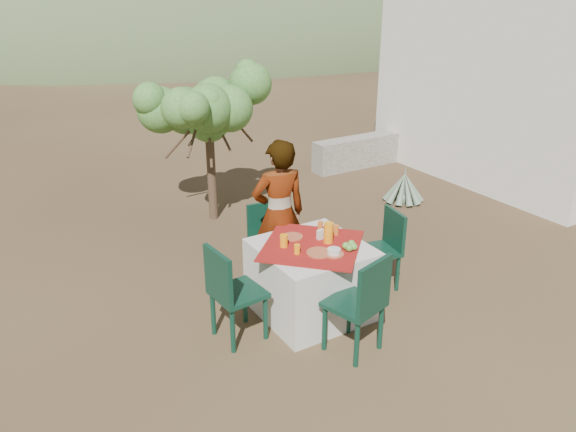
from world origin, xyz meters
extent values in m
plane|color=#382519|center=(0.00, 0.00, 0.00)|extent=(160.00, 160.00, 0.00)
cube|color=beige|center=(-0.22, -0.23, 0.38)|extent=(1.02, 1.02, 0.75)
cube|color=maroon|center=(-0.22, -0.23, 0.76)|extent=(1.30, 1.30, 0.01)
cylinder|color=black|center=(-0.36, 0.57, 0.20)|extent=(0.04, 0.04, 0.41)
cylinder|color=black|center=(-0.05, 0.53, 0.20)|extent=(0.04, 0.04, 0.41)
cylinder|color=black|center=(-0.33, 0.87, 0.20)|extent=(0.04, 0.04, 0.41)
cylinder|color=black|center=(-0.02, 0.84, 0.20)|extent=(0.04, 0.04, 0.41)
cube|color=black|center=(-0.19, 0.70, 0.41)|extent=(0.42, 0.42, 0.04)
cube|color=black|center=(-0.17, 0.87, 0.63)|extent=(0.38, 0.08, 0.40)
cylinder|color=black|center=(-0.12, -0.74, 0.24)|extent=(0.05, 0.05, 0.48)
cylinder|color=black|center=(-0.47, -0.83, 0.24)|extent=(0.05, 0.05, 0.48)
cylinder|color=black|center=(-0.02, -1.09, 0.24)|extent=(0.05, 0.05, 0.48)
cylinder|color=black|center=(-0.38, -1.19, 0.24)|extent=(0.05, 0.05, 0.48)
cube|color=black|center=(-0.25, -0.96, 0.48)|extent=(0.56, 0.56, 0.04)
cube|color=black|center=(-0.19, -1.16, 0.74)|extent=(0.45, 0.16, 0.47)
cylinder|color=black|center=(-0.85, -0.40, 0.24)|extent=(0.05, 0.05, 0.48)
cylinder|color=black|center=(-0.89, -0.04, 0.24)|extent=(0.05, 0.05, 0.48)
cylinder|color=black|center=(-1.21, -0.44, 0.24)|extent=(0.05, 0.05, 0.48)
cylinder|color=black|center=(-1.25, -0.08, 0.24)|extent=(0.05, 0.05, 0.48)
cube|color=black|center=(-1.05, -0.24, 0.48)|extent=(0.48, 0.48, 0.04)
cube|color=black|center=(-1.25, -0.26, 0.73)|extent=(0.08, 0.45, 0.47)
cylinder|color=black|center=(0.55, 0.02, 0.22)|extent=(0.04, 0.04, 0.44)
cylinder|color=black|center=(0.50, -0.31, 0.22)|extent=(0.04, 0.04, 0.44)
cylinder|color=black|center=(0.88, -0.04, 0.22)|extent=(0.04, 0.04, 0.44)
cylinder|color=black|center=(0.82, -0.37, 0.22)|extent=(0.04, 0.04, 0.44)
cube|color=black|center=(0.69, -0.18, 0.44)|extent=(0.47, 0.47, 0.04)
cube|color=black|center=(0.87, -0.21, 0.67)|extent=(0.11, 0.41, 0.43)
imported|color=#8C6651|center=(-0.19, 0.46, 0.83)|extent=(0.67, 0.49, 1.67)
cylinder|color=#4F3827|center=(-0.06, 2.56, 0.71)|extent=(0.12, 0.12, 1.42)
sphere|color=#346B27|center=(-0.06, 2.56, 1.42)|extent=(0.61, 0.61, 0.61)
sphere|color=#346B27|center=(0.50, 2.56, 1.57)|extent=(0.57, 0.57, 0.57)
sphere|color=#346B27|center=(-0.57, 2.66, 1.52)|extent=(0.53, 0.53, 0.53)
sphere|color=#346B27|center=(0.04, 3.11, 1.62)|extent=(0.55, 0.55, 0.55)
sphere|color=#346B27|center=(-0.01, 2.05, 1.47)|extent=(0.49, 0.49, 0.49)
sphere|color=slate|center=(2.72, 1.63, 0.04)|extent=(0.20, 0.20, 0.20)
cone|color=slate|center=(2.72, 1.63, 0.31)|extent=(0.11, 0.11, 0.59)
cone|color=slate|center=(2.85, 1.62, 0.24)|extent=(0.36, 0.13, 0.49)
cone|color=slate|center=(2.83, 1.70, 0.24)|extent=(0.33, 0.26, 0.51)
cone|color=slate|center=(2.76, 1.76, 0.24)|extent=(0.21, 0.35, 0.51)
cone|color=slate|center=(2.68, 1.76, 0.24)|extent=(0.18, 0.35, 0.51)
cone|color=slate|center=(2.61, 1.71, 0.24)|extent=(0.32, 0.28, 0.52)
cone|color=slate|center=(2.58, 1.64, 0.24)|extent=(0.36, 0.13, 0.49)
cone|color=slate|center=(2.60, 1.56, 0.24)|extent=(0.33, 0.26, 0.51)
cone|color=slate|center=(2.67, 1.51, 0.24)|extent=(0.21, 0.35, 0.51)
cone|color=slate|center=(2.75, 1.50, 0.24)|extent=(0.18, 0.35, 0.51)
cone|color=slate|center=(2.82, 1.55, 0.24)|extent=(0.32, 0.28, 0.52)
cube|color=silver|center=(5.60, 1.80, 1.50)|extent=(3.20, 4.20, 3.00)
cube|color=#9B9488|center=(3.60, 3.40, 0.28)|extent=(2.60, 0.35, 0.55)
ellipsoid|color=#3E542F|center=(12.00, 36.00, 0.00)|extent=(48.00, 48.00, 20.00)
ellipsoid|color=slate|center=(28.00, 46.00, 0.00)|extent=(36.00, 36.00, 14.00)
cylinder|color=brown|center=(-0.29, 0.02, 0.77)|extent=(0.21, 0.21, 0.01)
cylinder|color=brown|center=(-0.27, -0.42, 0.77)|extent=(0.25, 0.25, 0.01)
cylinder|color=orange|center=(-0.48, -0.12, 0.82)|extent=(0.08, 0.08, 0.13)
cylinder|color=orange|center=(-0.45, -0.31, 0.81)|extent=(0.06, 0.06, 0.10)
cylinder|color=orange|center=(-0.05, -0.26, 0.87)|extent=(0.10, 0.10, 0.21)
cylinder|color=brown|center=(-0.16, -0.51, 0.77)|extent=(0.20, 0.20, 0.01)
cylinder|color=silver|center=(-0.16, -0.51, 0.80)|extent=(0.13, 0.13, 0.05)
cylinder|color=#CA6723|center=(0.12, -0.15, 0.81)|extent=(0.06, 0.06, 0.10)
cylinder|color=#CA6723|center=(0.06, 0.04, 0.81)|extent=(0.06, 0.06, 0.09)
cube|color=silver|center=(-0.07, -0.16, 0.81)|extent=(0.08, 0.05, 0.10)
sphere|color=#589636|center=(0.01, -0.48, 0.80)|extent=(0.07, 0.07, 0.07)
sphere|color=#589636|center=(0.08, -0.47, 0.80)|extent=(0.07, 0.07, 0.07)
sphere|color=#589636|center=(0.06, -0.53, 0.80)|extent=(0.07, 0.07, 0.07)
sphere|color=#589636|center=(0.01, -0.53, 0.80)|extent=(0.07, 0.07, 0.07)
camera|label=1|loc=(-3.01, -4.36, 3.18)|focal=35.00mm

